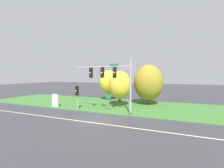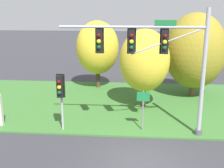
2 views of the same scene
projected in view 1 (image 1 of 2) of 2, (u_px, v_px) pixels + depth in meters
ground_plane at (95, 119)px, 16.51m from camera, size 160.00×160.00×0.00m
lane_stripe at (90, 122)px, 15.40m from camera, size 36.00×0.16×0.01m
grass_verge at (120, 105)px, 24.16m from camera, size 48.00×11.50×0.10m
traffic_signal_mast at (112, 78)px, 18.77m from camera, size 7.75×0.49×6.80m
pedestrian_signal_near_kerb at (77, 92)px, 20.75m from camera, size 0.46×0.55×3.28m
route_sign_post at (108, 100)px, 19.52m from camera, size 0.72×0.08×2.32m
tree_nearest_road at (109, 82)px, 29.07m from camera, size 3.67×3.67×5.80m
tree_left_of_mast at (120, 85)px, 23.21m from camera, size 3.46×3.46×5.46m
tree_behind_signpost at (148, 83)px, 24.38m from camera, size 4.67×4.67×6.51m
info_kiosk at (55, 100)px, 22.82m from camera, size 1.10×0.24×1.90m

